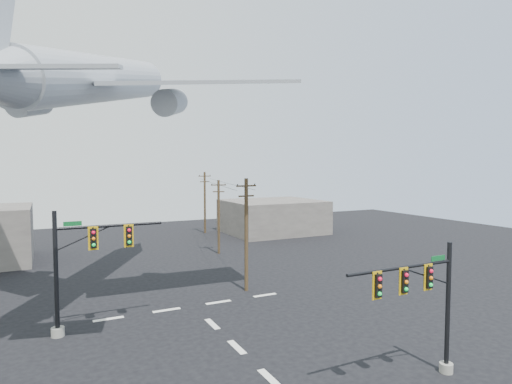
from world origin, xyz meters
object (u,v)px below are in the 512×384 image
signal_mast_far (80,268)px  airliner (100,80)px  utility_pole_c (205,201)px  utility_pole_b (219,215)px  utility_pole_a (246,232)px  signal_mast_near (426,304)px

signal_mast_far → airliner: bearing=71.2°
utility_pole_c → airliner: airliner is taller
utility_pole_b → utility_pole_a: bearing=-85.4°
utility_pole_b → signal_mast_far: bearing=-113.9°
signal_mast_far → utility_pole_a: (13.00, 3.58, 0.80)m
utility_pole_b → airliner: size_ratio=0.30×
utility_pole_a → airliner: airliner is taller
signal_mast_near → signal_mast_far: (-14.46, 13.72, 0.34)m
signal_mast_near → signal_mast_far: bearing=136.5°
signal_mast_near → utility_pole_b: 32.43m
signal_mast_near → utility_pole_b: utility_pole_b is taller
signal_mast_far → utility_pole_c: (20.19, 33.98, 0.82)m
signal_mast_near → utility_pole_c: 48.06m
signal_mast_far → utility_pole_b: utility_pole_b is taller
signal_mast_near → utility_pole_b: bearing=86.5°
utility_pole_a → airliner: (-10.93, 2.51, 11.90)m
utility_pole_b → airliner: 22.68m
utility_pole_a → utility_pole_b: 15.45m
airliner → signal_mast_near: bearing=-118.3°
signal_mast_near → utility_pole_c: (5.73, 47.70, 1.16)m
signal_mast_near → signal_mast_far: 19.94m
utility_pole_a → utility_pole_b: size_ratio=1.08×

